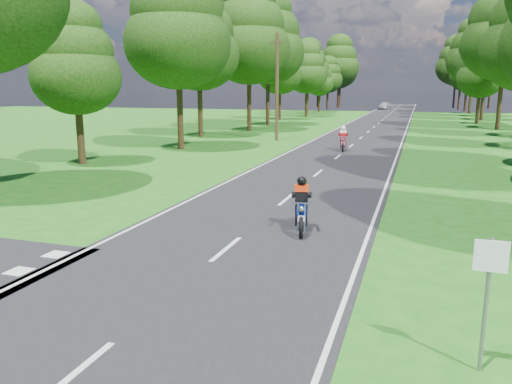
% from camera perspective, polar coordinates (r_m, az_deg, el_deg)
% --- Properties ---
extents(ground, '(160.00, 160.00, 0.00)m').
position_cam_1_polar(ground, '(10.99, -7.29, -9.68)').
color(ground, '#185D15').
rests_on(ground, ground).
extents(main_road, '(7.00, 140.00, 0.02)m').
position_cam_1_polar(main_road, '(59.51, 13.85, 7.65)').
color(main_road, black).
rests_on(main_road, ground).
extents(road_markings, '(7.40, 140.00, 0.01)m').
position_cam_1_polar(road_markings, '(57.66, 13.56, 7.55)').
color(road_markings, silver).
rests_on(road_markings, main_road).
extents(treeline, '(40.00, 115.35, 14.78)m').
position_cam_1_polar(treeline, '(69.47, 16.08, 14.90)').
color(treeline, black).
rests_on(treeline, ground).
extents(telegraph_pole, '(1.20, 0.26, 8.00)m').
position_cam_1_polar(telegraph_pole, '(38.65, 2.42, 11.92)').
color(telegraph_pole, '#382616').
rests_on(telegraph_pole, ground).
extents(road_sign, '(0.45, 0.07, 2.00)m').
position_cam_1_polar(road_sign, '(7.75, 25.00, -9.48)').
color(road_sign, slate).
rests_on(road_sign, ground).
extents(rider_near_blue, '(1.00, 1.92, 1.53)m').
position_cam_1_polar(rider_near_blue, '(14.18, 5.21, -1.38)').
color(rider_near_blue, navy).
rests_on(rider_near_blue, main_road).
extents(rider_far_red, '(0.90, 1.97, 1.58)m').
position_cam_1_polar(rider_far_red, '(32.63, 9.92, 6.03)').
color(rider_far_red, '#B50D24').
rests_on(rider_far_red, main_road).
extents(distant_car, '(2.64, 4.47, 1.43)m').
position_cam_1_polar(distant_car, '(97.27, 14.50, 9.54)').
color(distant_car, silver).
rests_on(distant_car, main_road).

